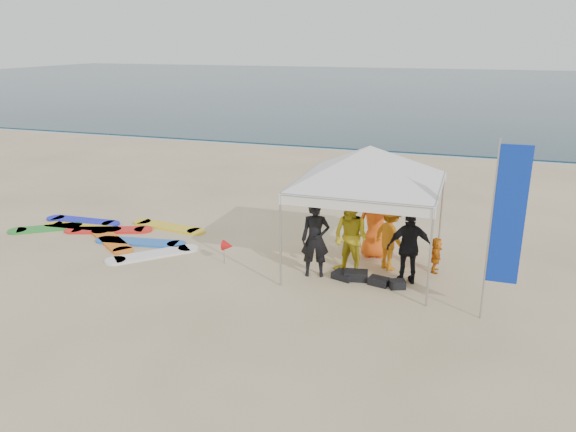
# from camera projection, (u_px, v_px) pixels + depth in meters

# --- Properties ---
(ground) EXTENTS (120.00, 120.00, 0.00)m
(ground) POSITION_uv_depth(u_px,v_px,m) (219.00, 297.00, 12.61)
(ground) COLOR beige
(ground) RESTS_ON ground
(ocean) EXTENTS (160.00, 84.00, 0.08)m
(ocean) POSITION_uv_depth(u_px,v_px,m) (434.00, 87.00, 66.84)
(ocean) COLOR #0C2633
(ocean) RESTS_ON ground
(shoreline_foam) EXTENTS (160.00, 1.20, 0.01)m
(shoreline_foam) POSITION_uv_depth(u_px,v_px,m) (369.00, 150.00, 29.06)
(shoreline_foam) COLOR silver
(shoreline_foam) RESTS_ON ground
(person_black_a) EXTENTS (0.78, 0.62, 1.88)m
(person_black_a) POSITION_uv_depth(u_px,v_px,m) (315.00, 239.00, 13.48)
(person_black_a) COLOR black
(person_black_a) RESTS_ON ground
(person_yellow) EXTENTS (1.15, 1.05, 1.92)m
(person_yellow) POSITION_uv_depth(u_px,v_px,m) (351.00, 237.00, 13.54)
(person_yellow) COLOR gold
(person_yellow) RESTS_ON ground
(person_orange_a) EXTENTS (1.24, 1.21, 1.70)m
(person_orange_a) POSITION_uv_depth(u_px,v_px,m) (390.00, 237.00, 13.90)
(person_orange_a) COLOR orange
(person_orange_a) RESTS_ON ground
(person_black_b) EXTENTS (1.14, 0.74, 1.80)m
(person_black_b) POSITION_uv_depth(u_px,v_px,m) (409.00, 247.00, 13.07)
(person_black_b) COLOR black
(person_black_b) RESTS_ON ground
(person_orange_b) EXTENTS (1.01, 0.77, 1.85)m
(person_orange_b) POSITION_uv_depth(u_px,v_px,m) (375.00, 223.00, 14.67)
(person_orange_b) COLOR #FF6016
(person_orange_b) RESTS_ON ground
(person_seated) EXTENTS (0.28, 0.83, 0.89)m
(person_seated) POSITION_uv_depth(u_px,v_px,m) (436.00, 255.00, 13.84)
(person_seated) COLOR orange
(person_seated) RESTS_ON ground
(canopy_tent) EXTENTS (4.74, 4.74, 3.57)m
(canopy_tent) POSITION_uv_depth(u_px,v_px,m) (370.00, 146.00, 13.25)
(canopy_tent) COLOR #A5A5A8
(canopy_tent) RESTS_ON ground
(feather_flag) EXTENTS (0.63, 0.04, 3.77)m
(feather_flag) POSITION_uv_depth(u_px,v_px,m) (507.00, 218.00, 10.89)
(feather_flag) COLOR #A5A5A8
(feather_flag) RESTS_ON ground
(marker_pennant) EXTENTS (0.28, 0.28, 0.64)m
(marker_pennant) POSITION_uv_depth(u_px,v_px,m) (228.00, 246.00, 14.30)
(marker_pennant) COLOR #A5A5A8
(marker_pennant) RESTS_ON ground
(gear_pile) EXTENTS (1.82, 0.61, 0.22)m
(gear_pile) POSITION_uv_depth(u_px,v_px,m) (364.00, 278.00, 13.36)
(gear_pile) COLOR black
(gear_pile) RESTS_ON ground
(surfboard_spread) EXTENTS (5.92, 3.47, 0.07)m
(surfboard_spread) POSITION_uv_depth(u_px,v_px,m) (112.00, 233.00, 16.59)
(surfboard_spread) COLOR white
(surfboard_spread) RESTS_ON ground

